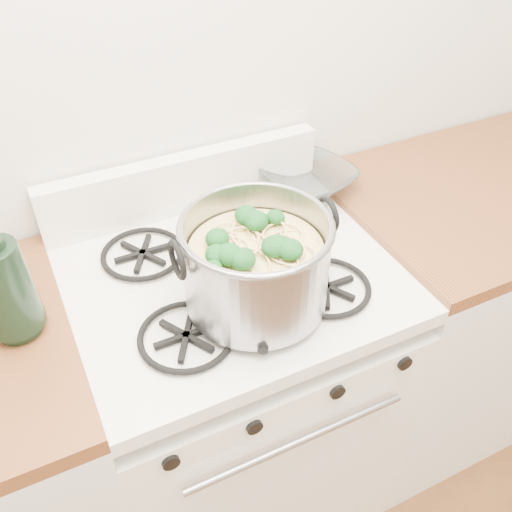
% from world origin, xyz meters
% --- Properties ---
extents(gas_range, '(0.76, 0.66, 0.92)m').
position_xyz_m(gas_range, '(0.00, 1.26, 0.44)').
color(gas_range, white).
rests_on(gas_range, ground).
extents(counter_left, '(0.25, 0.65, 0.92)m').
position_xyz_m(counter_left, '(-0.51, 1.26, 0.46)').
color(counter_left, silver).
rests_on(counter_left, ground).
extents(counter_right, '(1.00, 0.65, 0.92)m').
position_xyz_m(counter_right, '(0.88, 1.26, 0.46)').
color(counter_right, silver).
rests_on(counter_right, ground).
extents(stock_pot, '(0.35, 0.32, 0.21)m').
position_xyz_m(stock_pot, '(0.00, 1.14, 1.02)').
color(stock_pot, '#919299').
rests_on(stock_pot, gas_range).
extents(spatula, '(0.41, 0.42, 0.02)m').
position_xyz_m(spatula, '(0.08, 1.21, 0.94)').
color(spatula, black).
rests_on(spatula, gas_range).
extents(glass_bowl, '(0.12, 0.12, 0.02)m').
position_xyz_m(glass_bowl, '(0.33, 1.48, 0.94)').
color(glass_bowl, white).
rests_on(glass_bowl, gas_range).
extents(bottle, '(0.13, 0.13, 0.30)m').
position_xyz_m(bottle, '(-0.47, 1.27, 1.07)').
color(bottle, black).
rests_on(bottle, counter_left).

